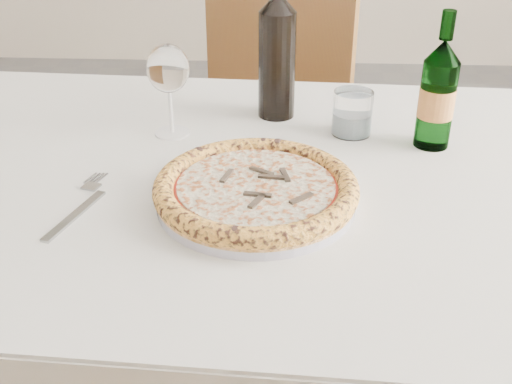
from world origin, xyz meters
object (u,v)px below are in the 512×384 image
(wine_glass, at_px, (168,71))
(wine_bottle, at_px, (277,54))
(tumbler, at_px, (352,116))
(plate, at_px, (256,199))
(chair_far, at_px, (263,120))
(dining_table, at_px, (259,218))
(beer_bottle, at_px, (438,94))
(pizza, at_px, (256,188))

(wine_glass, relative_size, wine_bottle, 0.59)
(wine_glass, xyz_separation_m, tumbler, (0.32, 0.02, -0.08))
(tumbler, relative_size, wine_bottle, 0.28)
(plate, bearing_deg, chair_far, 91.57)
(dining_table, relative_size, plate, 5.22)
(plate, xyz_separation_m, beer_bottle, (0.29, 0.22, 0.08))
(wine_glass, bearing_deg, plate, -55.75)
(plate, relative_size, beer_bottle, 1.25)
(chair_far, distance_m, tumbler, 0.66)
(beer_bottle, distance_m, wine_bottle, 0.30)
(dining_table, distance_m, plate, 0.14)
(dining_table, relative_size, wine_bottle, 5.36)
(plate, bearing_deg, wine_glass, 124.25)
(dining_table, bearing_deg, beer_bottle, 21.97)
(wine_bottle, bearing_deg, pizza, -93.58)
(pizza, bearing_deg, wine_glass, 124.25)
(plate, relative_size, tumbler, 3.66)
(beer_bottle, xyz_separation_m, wine_bottle, (-0.27, 0.12, 0.03))
(dining_table, xyz_separation_m, plate, (0.00, -0.10, 0.09))
(dining_table, xyz_separation_m, chair_far, (-0.02, 0.74, -0.14))
(pizza, xyz_separation_m, beer_bottle, (0.29, 0.22, 0.07))
(tumbler, distance_m, beer_bottle, 0.15)
(plate, height_order, wine_glass, wine_glass)
(pizza, bearing_deg, beer_bottle, 36.62)
(dining_table, distance_m, wine_glass, 0.30)
(wine_bottle, bearing_deg, tumbler, -29.56)
(chair_far, bearing_deg, tumbler, -72.43)
(chair_far, relative_size, beer_bottle, 3.98)
(chair_far, bearing_deg, pizza, -88.43)
(wine_bottle, bearing_deg, plate, -93.58)
(tumbler, height_order, beer_bottle, beer_bottle)
(beer_bottle, bearing_deg, wine_bottle, 156.07)
(chair_far, relative_size, wine_bottle, 3.28)
(dining_table, height_order, plate, plate)
(dining_table, bearing_deg, chair_far, 91.79)
(chair_far, height_order, tumbler, chair_far)
(dining_table, relative_size, beer_bottle, 6.50)
(tumbler, relative_size, beer_bottle, 0.34)
(chair_far, xyz_separation_m, wine_glass, (-0.14, -0.60, 0.34))
(tumbler, bearing_deg, plate, -121.31)
(beer_bottle, bearing_deg, pizza, -143.38)
(chair_far, xyz_separation_m, plate, (0.02, -0.84, 0.23))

